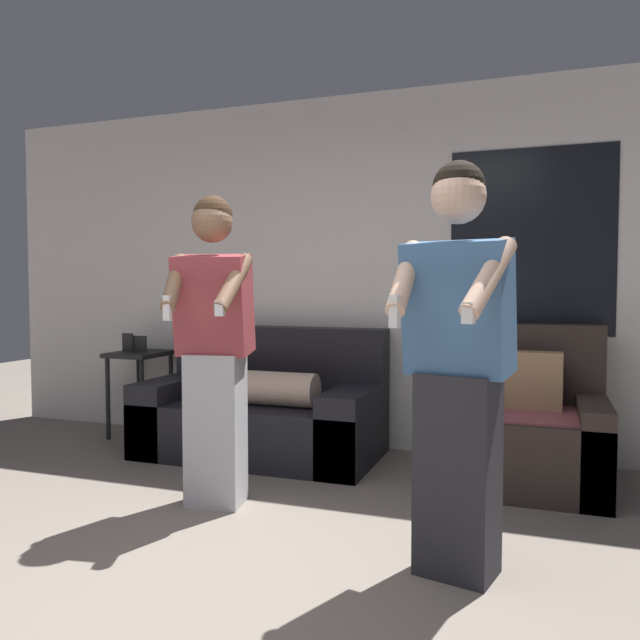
{
  "coord_description": "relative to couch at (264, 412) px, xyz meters",
  "views": [
    {
      "loc": [
        1.32,
        -1.8,
        1.23
      ],
      "look_at": [
        0.29,
        1.08,
        1.07
      ],
      "focal_mm": 35.0,
      "sensor_mm": 36.0,
      "label": 1
    }
  ],
  "objects": [
    {
      "name": "ground_plane",
      "position": [
        0.61,
        -2.36,
        -0.31
      ],
      "size": [
        14.0,
        14.0,
        0.0
      ],
      "primitive_type": "plane",
      "color": "slate"
    },
    {
      "name": "wall_back",
      "position": [
        0.63,
        0.48,
        1.04
      ],
      "size": [
        6.49,
        0.07,
        2.7
      ],
      "color": "silver",
      "rests_on": "ground_plane"
    },
    {
      "name": "couch",
      "position": [
        0.0,
        0.0,
        0.0
      ],
      "size": [
        1.71,
        0.9,
        0.93
      ],
      "color": "black",
      "rests_on": "ground_plane"
    },
    {
      "name": "armchair",
      "position": [
        1.88,
        -0.06,
        0.02
      ],
      "size": [
        0.89,
        0.88,
        0.99
      ],
      "color": "#332823",
      "rests_on": "ground_plane"
    },
    {
      "name": "side_table",
      "position": [
        -1.21,
        0.17,
        0.27
      ],
      "size": [
        0.41,
        0.49,
        0.85
      ],
      "color": "black",
      "rests_on": "ground_plane"
    },
    {
      "name": "person_left",
      "position": [
        0.2,
        -1.09,
        0.58
      ],
      "size": [
        0.46,
        0.53,
        1.74
      ],
      "color": "#B2B2B7",
      "rests_on": "ground_plane"
    },
    {
      "name": "person_right",
      "position": [
        1.6,
        -1.5,
        0.59
      ],
      "size": [
        0.5,
        0.55,
        1.76
      ],
      "color": "#28282D",
      "rests_on": "ground_plane"
    }
  ]
}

